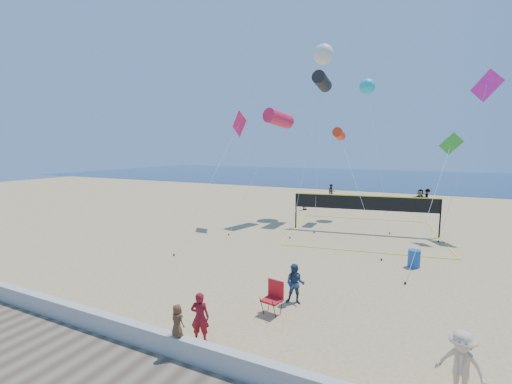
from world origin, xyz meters
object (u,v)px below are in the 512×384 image
at_px(woman, 200,317).
at_px(trash_barrel, 414,258).
at_px(camp_chair, 274,295).
at_px(volleyball_net, 364,207).

bearing_deg(woman, trash_barrel, -139.29).
bearing_deg(camp_chair, volleyball_net, 95.58).
height_order(trash_barrel, volleyball_net, volleyball_net).
xyz_separation_m(woman, camp_chair, (1.28, 2.56, -0.10)).
distance_m(trash_barrel, volleyball_net, 7.05).
distance_m(camp_chair, volleyball_net, 13.47).
xyz_separation_m(camp_chair, trash_barrel, (4.29, 7.28, -0.23)).
bearing_deg(trash_barrel, woman, -119.54).
xyz_separation_m(woman, volleyball_net, (2.31, 15.95, 1.00)).
height_order(camp_chair, volleyball_net, volleyball_net).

